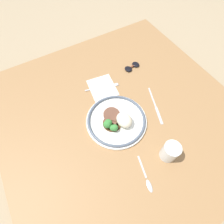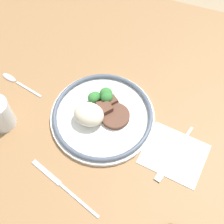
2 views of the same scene
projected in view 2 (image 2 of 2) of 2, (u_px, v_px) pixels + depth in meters
name	position (u px, v px, depth m)	size (l,w,h in m)	color
ground_plane	(110.00, 140.00, 0.85)	(8.00, 8.00, 0.00)	#998466
dining_table	(110.00, 137.00, 0.83)	(1.12, 1.11, 0.04)	olive
napkin	(174.00, 154.00, 0.78)	(0.17, 0.15, 0.00)	silver
plate	(102.00, 114.00, 0.83)	(0.28, 0.28, 0.07)	white
juice_glass	(0.00, 115.00, 0.80)	(0.07, 0.07, 0.09)	yellow
fork	(172.00, 158.00, 0.78)	(0.06, 0.17, 0.00)	#B7B7BC
knife	(62.00, 186.00, 0.74)	(0.21, 0.08, 0.00)	#B7B7BC
spoon	(14.00, 80.00, 0.90)	(0.14, 0.05, 0.01)	#B7B7BC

